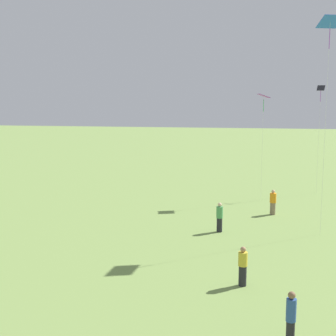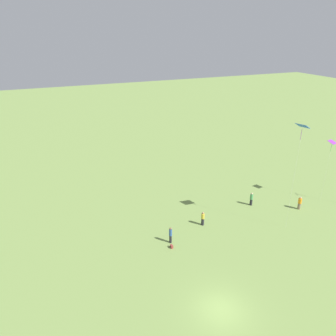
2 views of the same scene
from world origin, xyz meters
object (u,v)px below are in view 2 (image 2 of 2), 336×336
person_1 (203,219)px  picnic_bag_0 (172,246)px  person_0 (251,199)px  kite_1 (302,129)px  person_3 (300,203)px  person_2 (171,235)px  kite_3 (332,144)px

person_1 → picnic_bag_0: person_1 is taller
person_0 → person_1: person_0 is taller
person_1 → kite_1: bearing=51.8°
person_0 → person_3: person_0 is taller
person_2 → kite_1: size_ratio=0.15×
kite_1 → person_3: bearing=-33.7°
person_2 → picnic_bag_0: 1.23m
person_1 → person_3: size_ratio=0.99×
kite_1 → person_1: bearing=89.6°
kite_3 → person_0: bearing=-162.8°
person_1 → person_2: 5.11m
kite_3 → kite_1: bearing=-127.5°
person_2 → person_3: 17.90m
person_1 → kite_3: bearing=75.2°
person_1 → kite_3: (-17.60, 0.79, 7.05)m
kite_1 → person_2: bearing=104.9°
person_0 → person_2: bearing=-139.1°
person_1 → picnic_bag_0: (5.09, 2.58, -0.67)m
person_2 → person_0: bearing=-75.9°
person_0 → picnic_bag_0: 13.83m
person_2 → person_3: person_2 is taller
person_0 → picnic_bag_0: (13.14, 4.25, -0.71)m
person_0 → picnic_bag_0: bearing=-135.7°
kite_1 → picnic_bag_0: size_ratio=32.11×
kite_3 → picnic_bag_0: 24.04m
person_2 → kite_1: kite_1 is taller
person_3 → kite_3: kite_3 is taller
person_1 → kite_3: size_ratio=0.21×
kite_1 → kite_3: 10.34m
person_2 → person_3: size_ratio=1.09×
person_0 → person_1: size_ratio=1.04×
kite_1 → kite_3: bearing=-43.5°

